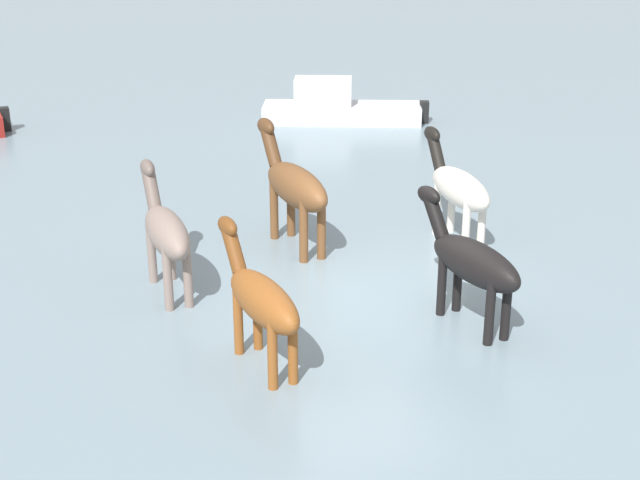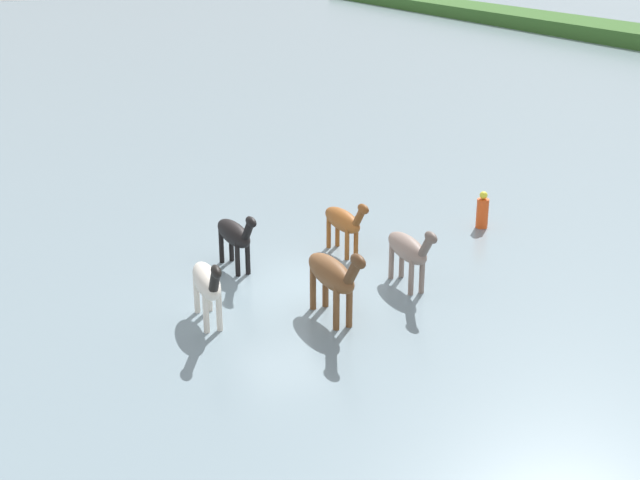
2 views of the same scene
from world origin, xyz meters
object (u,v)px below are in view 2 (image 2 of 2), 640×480
at_px(horse_mid_herd, 235,234).
at_px(horse_gray_outer, 207,282).
at_px(buoy_channel_marker, 482,211).
at_px(horse_rear_stallion, 344,221).
at_px(horse_lead, 409,249).
at_px(horse_dun_straggler, 333,275).

bearing_deg(horse_mid_herd, horse_gray_outer, -34.66).
xyz_separation_m(horse_mid_herd, horse_gray_outer, (2.87, -1.53, 0.03)).
bearing_deg(horse_gray_outer, buoy_channel_marker, 112.57).
distance_m(horse_rear_stallion, horse_gray_outer, 5.42).
distance_m(horse_rear_stallion, buoy_channel_marker, 4.78).
distance_m(horse_mid_herd, horse_gray_outer, 3.25).
xyz_separation_m(horse_lead, horse_dun_straggler, (0.99, -2.49, 0.11)).
bearing_deg(horse_gray_outer, horse_mid_herd, 155.69).
xyz_separation_m(horse_mid_herd, buoy_channel_marker, (-0.32, 7.85, -0.47)).
distance_m(horse_lead, horse_dun_straggler, 2.69).
xyz_separation_m(horse_rear_stallion, horse_gray_outer, (2.81, -4.63, 0.05)).
bearing_deg(horse_dun_straggler, horse_gray_outer, -111.82).
distance_m(horse_dun_straggler, horse_rear_stallion, 4.21).
distance_m(horse_mid_herd, buoy_channel_marker, 7.87).
bearing_deg(horse_lead, buoy_channel_marker, 127.56).
bearing_deg(horse_dun_straggler, horse_mid_herd, -166.10).
distance_m(horse_mid_herd, horse_dun_straggler, 3.95).
xyz_separation_m(horse_mid_herd, horse_lead, (2.78, 3.65, 0.03)).
bearing_deg(horse_mid_herd, buoy_channel_marker, 85.80).
relative_size(horse_rear_stallion, horse_gray_outer, 0.95).
relative_size(horse_mid_herd, horse_rear_stallion, 1.03).
distance_m(horse_mid_herd, horse_lead, 4.59).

